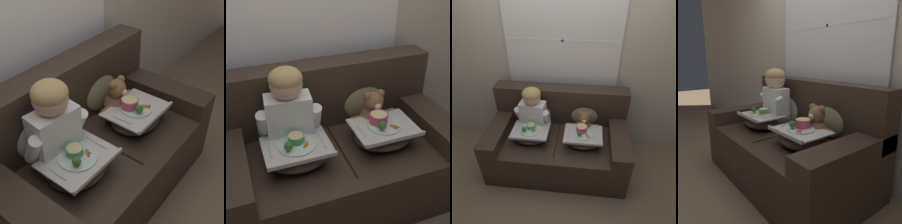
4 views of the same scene
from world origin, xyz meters
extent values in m
plane|color=#8E7051|center=(0.00, 0.00, 0.00)|extent=(14.00, 14.00, 0.00)
cube|color=beige|center=(0.00, 0.58, 1.30)|extent=(8.00, 0.05, 2.60)
cube|color=#38281E|center=(0.00, 0.00, 0.24)|extent=(1.70, 0.94, 0.48)
cube|color=#38281E|center=(0.00, 0.36, 0.73)|extent=(1.70, 0.22, 0.50)
cube|color=#38281E|center=(-0.74, 0.00, 0.55)|extent=(0.22, 0.94, 0.15)
cube|color=#38281E|center=(0.74, 0.00, 0.55)|extent=(0.22, 0.94, 0.15)
cube|color=black|center=(0.00, -0.02, 0.48)|extent=(0.01, 0.68, 0.01)
ellipsoid|color=#C1B293|center=(-0.32, 0.28, 0.67)|extent=(0.41, 0.20, 0.43)
ellipsoid|color=#898456|center=(0.32, 0.28, 0.67)|extent=(0.38, 0.18, 0.39)
cube|color=white|center=(-0.32, 0.10, 0.68)|extent=(0.32, 0.19, 0.41)
sphere|color=beige|center=(-0.32, 0.10, 0.98)|extent=(0.21, 0.21, 0.21)
ellipsoid|color=tan|center=(-0.32, 0.10, 1.02)|extent=(0.22, 0.22, 0.15)
cylinder|color=white|center=(-0.49, 0.10, 0.71)|extent=(0.09, 0.17, 0.23)
cylinder|color=white|center=(-0.14, 0.07, 0.71)|extent=(0.09, 0.17, 0.23)
sphere|color=brown|center=(0.32, 0.10, 0.58)|extent=(0.20, 0.20, 0.20)
sphere|color=brown|center=(0.32, 0.10, 0.73)|extent=(0.15, 0.15, 0.15)
sphere|color=brown|center=(0.26, 0.10, 0.78)|extent=(0.06, 0.06, 0.06)
sphere|color=brown|center=(0.37, 0.10, 0.78)|extent=(0.06, 0.06, 0.06)
sphere|color=beige|center=(0.32, 0.04, 0.72)|extent=(0.05, 0.05, 0.05)
sphere|color=black|center=(0.32, 0.02, 0.72)|extent=(0.02, 0.02, 0.02)
cylinder|color=brown|center=(0.19, 0.10, 0.60)|extent=(0.10, 0.05, 0.05)
cylinder|color=brown|center=(0.44, 0.10, 0.60)|extent=(0.10, 0.05, 0.05)
cylinder|color=brown|center=(0.27, 0.00, 0.50)|extent=(0.05, 0.09, 0.05)
cylinder|color=brown|center=(0.36, 0.00, 0.50)|extent=(0.05, 0.09, 0.05)
ellipsoid|color=#473D33|center=(-0.32, -0.08, 0.54)|extent=(0.42, 0.33, 0.13)
cube|color=beige|center=(-0.32, -0.08, 0.62)|extent=(0.44, 0.35, 0.01)
cube|color=beige|center=(-0.32, -0.25, 0.63)|extent=(0.44, 0.02, 0.02)
cylinder|color=silver|center=(-0.32, -0.08, 0.63)|extent=(0.25, 0.25, 0.01)
cylinder|color=#4CAD60|center=(-0.31, -0.05, 0.66)|extent=(0.11, 0.11, 0.05)
cylinder|color=#E5D189|center=(-0.31, -0.05, 0.68)|extent=(0.10, 0.10, 0.01)
sphere|color=#38702D|center=(-0.38, -0.13, 0.67)|extent=(0.05, 0.05, 0.05)
cylinder|color=#7A9E56|center=(-0.38, -0.13, 0.64)|extent=(0.02, 0.02, 0.02)
cylinder|color=orange|center=(-0.27, -0.12, 0.64)|extent=(0.03, 0.05, 0.01)
cylinder|color=orange|center=(-0.25, -0.11, 0.64)|extent=(0.02, 0.05, 0.01)
cube|color=silver|center=(-0.49, -0.08, 0.63)|extent=(0.01, 0.14, 0.01)
cube|color=silver|center=(-0.15, -0.08, 0.63)|extent=(0.02, 0.17, 0.01)
ellipsoid|color=#473D33|center=(0.32, -0.08, 0.54)|extent=(0.43, 0.34, 0.13)
cube|color=beige|center=(0.32, -0.08, 0.62)|extent=(0.45, 0.36, 0.01)
cube|color=beige|center=(0.32, -0.25, 0.63)|extent=(0.45, 0.02, 0.02)
cylinder|color=silver|center=(0.32, -0.08, 0.63)|extent=(0.23, 0.23, 0.01)
cylinder|color=#D64C70|center=(0.29, -0.03, 0.67)|extent=(0.13, 0.13, 0.07)
cylinder|color=#E5D189|center=(0.29, -0.03, 0.70)|extent=(0.11, 0.11, 0.01)
sphere|color=#38702D|center=(0.27, -0.13, 0.67)|extent=(0.06, 0.06, 0.06)
cylinder|color=#7A9E56|center=(0.27, -0.13, 0.64)|extent=(0.02, 0.02, 0.03)
cylinder|color=orange|center=(0.36, -0.14, 0.64)|extent=(0.04, 0.06, 0.01)
cylinder|color=orange|center=(0.38, -0.13, 0.64)|extent=(0.05, 0.05, 0.01)
cube|color=silver|center=(0.14, -0.08, 0.63)|extent=(0.02, 0.14, 0.01)
camera|label=1|loc=(-1.25, -1.07, 1.97)|focal=50.00mm
camera|label=2|loc=(-0.62, -1.67, 1.86)|focal=50.00mm
camera|label=3|loc=(0.31, -2.02, 2.32)|focal=35.00mm
camera|label=4|loc=(1.61, -1.19, 1.20)|focal=35.00mm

